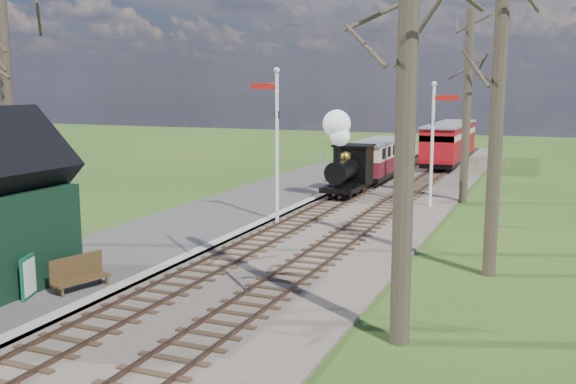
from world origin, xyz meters
name	(u,v)px	position (x,y,z in m)	size (l,w,h in m)	color
distant_hills	(467,284)	(1.40, 64.38, -16.21)	(114.40, 48.00, 22.02)	#385B23
ballast_bed	(366,203)	(1.30, 22.00, 0.05)	(8.00, 60.00, 0.10)	brown
track_near	(340,200)	(0.00, 22.00, 0.10)	(1.60, 60.00, 0.15)	brown
track_far	(393,204)	(2.60, 22.00, 0.10)	(1.60, 60.00, 0.15)	brown
platform	(191,227)	(-3.50, 14.00, 0.10)	(5.00, 44.00, 0.20)	#474442
coping_strip	(244,232)	(-1.20, 14.00, 0.10)	(0.40, 44.00, 0.21)	#B2AD9E
semaphore_near	(275,135)	(-0.77, 16.00, 3.62)	(1.22, 0.24, 6.22)	silver
semaphore_far	(434,135)	(4.37, 22.00, 3.35)	(1.22, 0.24, 5.72)	silver
bare_trees	(260,96)	(1.33, 10.10, 5.21)	(15.51, 22.39, 12.00)	#382D23
fence_line	(408,161)	(0.30, 36.00, 0.55)	(12.60, 0.08, 1.00)	slate
locomotive	(347,159)	(-0.01, 23.00, 1.96)	(1.69, 3.94, 4.23)	black
coach	(378,158)	(0.00, 29.06, 1.44)	(1.97, 6.76, 2.08)	black
red_carriage_a	(443,146)	(2.60, 36.07, 1.64)	(2.29, 5.68, 2.41)	black
red_carriage_b	(455,139)	(2.60, 41.57, 1.64)	(2.29, 5.68, 2.41)	black
sign_board	(28,277)	(-2.67, 4.82, 0.74)	(0.34, 0.72, 1.09)	#104D37
bench	(79,273)	(-2.03, 5.91, 0.62)	(0.88, 1.62, 0.89)	#412E17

